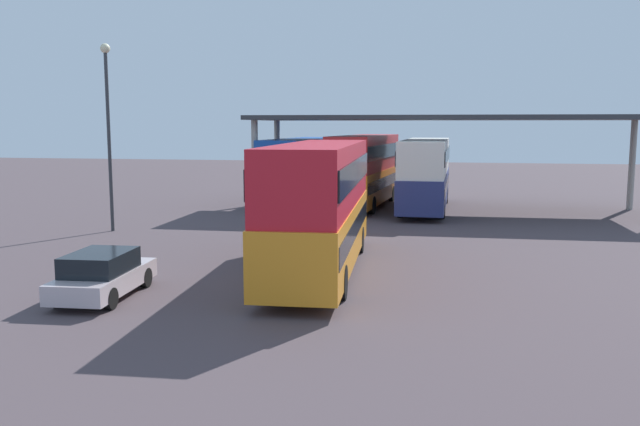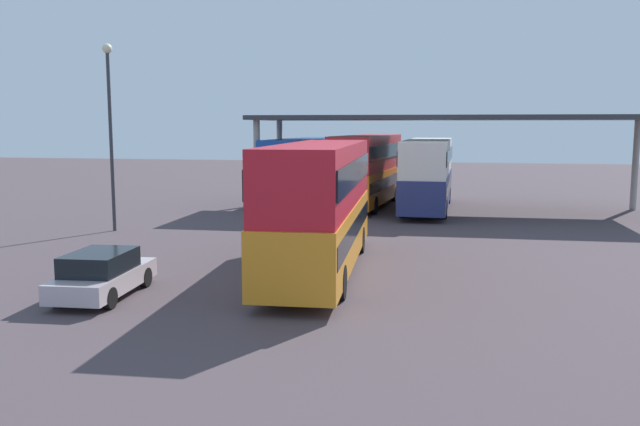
{
  "view_description": "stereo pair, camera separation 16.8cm",
  "coord_description": "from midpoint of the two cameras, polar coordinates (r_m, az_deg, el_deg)",
  "views": [
    {
      "loc": [
        4.38,
        -18.82,
        4.93
      ],
      "look_at": [
        0.23,
        2.53,
        2.0
      ],
      "focal_mm": 36.73,
      "sensor_mm": 36.0,
      "label": 1
    },
    {
      "loc": [
        4.54,
        -18.79,
        4.93
      ],
      "look_at": [
        0.23,
        2.53,
        2.0
      ],
      "focal_mm": 36.73,
      "sensor_mm": 36.0,
      "label": 2
    }
  ],
  "objects": [
    {
      "name": "double_decker_far_right",
      "position": [
        38.58,
        9.06,
        3.6
      ],
      "size": [
        2.72,
        11.54,
        4.1
      ],
      "rotation": [
        0.0,
        0.0,
        1.55
      ],
      "color": "navy",
      "rests_on": "ground_plane"
    },
    {
      "name": "double_decker_main",
      "position": [
        21.9,
        -0.22,
        0.96
      ],
      "size": [
        3.08,
        11.43,
        4.32
      ],
      "rotation": [
        0.0,
        0.0,
        1.63
      ],
      "color": "orange",
      "rests_on": "ground_plane"
    },
    {
      "name": "parked_hatchback",
      "position": [
        19.88,
        -18.64,
        -5.1
      ],
      "size": [
        1.93,
        4.06,
        1.35
      ],
      "rotation": [
        0.0,
        0.0,
        1.64
      ],
      "color": "#BEAFB5",
      "rests_on": "ground_plane"
    },
    {
      "name": "double_decker_near_canopy",
      "position": [
        40.91,
        -1.76,
        3.92
      ],
      "size": [
        2.95,
        11.3,
        4.1
      ],
      "rotation": [
        0.0,
        0.0,
        1.53
      ],
      "color": "silver",
      "rests_on": "ground_plane"
    },
    {
      "name": "depot_canopy",
      "position": [
        37.91,
        11.08,
        7.87
      ],
      "size": [
        22.6,
        7.27,
        5.46
      ],
      "rotation": [
        0.0,
        0.0,
        0.03
      ],
      "color": "#33353A",
      "rests_on": "ground_plane"
    },
    {
      "name": "double_decker_mid_row",
      "position": [
        39.72,
        3.8,
        3.95
      ],
      "size": [
        3.37,
        10.54,
        4.32
      ],
      "rotation": [
        0.0,
        0.0,
        1.48
      ],
      "color": "orange",
      "rests_on": "ground_plane"
    },
    {
      "name": "lamppost_tall",
      "position": [
        31.83,
        -18.13,
        8.03
      ],
      "size": [
        0.44,
        0.44,
        8.59
      ],
      "color": "#33353A",
      "rests_on": "ground_plane"
    },
    {
      "name": "ground_plane",
      "position": [
        19.94,
        -2.29,
        -6.64
      ],
      "size": [
        140.0,
        140.0,
        0.0
      ],
      "primitive_type": "plane",
      "color": "#4C3F44"
    }
  ]
}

